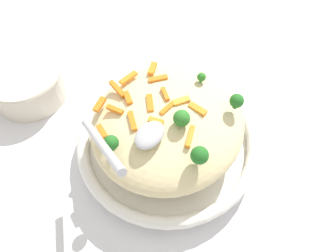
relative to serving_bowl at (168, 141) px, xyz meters
name	(u,v)px	position (x,y,z in m)	size (l,w,h in m)	color
ground_plane	(168,148)	(0.00, 0.00, -0.03)	(2.40, 2.40, 0.00)	silver
serving_bowl	(168,141)	(0.00, 0.00, 0.00)	(0.34, 0.34, 0.05)	white
pasta_mound	(168,123)	(0.00, 0.00, 0.06)	(0.28, 0.27, 0.09)	beige
carrot_piece_0	(128,98)	(-0.02, 0.07, 0.10)	(0.03, 0.01, 0.01)	orange
carrot_piece_1	(181,101)	(0.02, -0.01, 0.11)	(0.03, 0.01, 0.01)	orange
carrot_piece_2	(100,104)	(-0.06, 0.10, 0.10)	(0.03, 0.01, 0.01)	orange
carrot_piece_3	(168,109)	(0.00, 0.00, 0.11)	(0.03, 0.01, 0.01)	orange
carrot_piece_4	(158,79)	(0.05, 0.05, 0.10)	(0.03, 0.01, 0.01)	orange
carrot_piece_5	(165,94)	(0.02, 0.02, 0.11)	(0.03, 0.01, 0.01)	orange
carrot_piece_6	(198,109)	(0.03, -0.04, 0.11)	(0.03, 0.01, 0.01)	orange
carrot_piece_7	(150,103)	(-0.01, 0.03, 0.11)	(0.04, 0.01, 0.01)	orange
carrot_piece_8	(117,89)	(-0.01, 0.10, 0.10)	(0.04, 0.01, 0.01)	orange
carrot_piece_9	(190,137)	(-0.02, -0.06, 0.10)	(0.04, 0.01, 0.01)	orange
carrot_piece_10	(115,110)	(-0.05, 0.07, 0.10)	(0.03, 0.01, 0.01)	orange
carrot_piece_11	(154,120)	(-0.03, 0.00, 0.11)	(0.02, 0.01, 0.01)	orange
carrot_piece_12	(102,132)	(-0.09, 0.06, 0.10)	(0.03, 0.01, 0.01)	orange
carrot_piece_13	(128,78)	(0.02, 0.10, 0.10)	(0.04, 0.01, 0.01)	orange
carrot_piece_14	(132,121)	(-0.05, 0.03, 0.11)	(0.04, 0.01, 0.01)	orange
carrot_piece_15	(152,69)	(0.06, 0.08, 0.10)	(0.03, 0.01, 0.01)	orange
broccoli_floret_0	(111,143)	(-0.11, 0.03, 0.12)	(0.02, 0.02, 0.03)	#205B1C
broccoli_floret_1	(200,155)	(-0.05, -0.09, 0.12)	(0.03, 0.03, 0.03)	#205B1C
broccoli_floret_2	(237,101)	(0.07, -0.09, 0.12)	(0.02, 0.02, 0.03)	#205B1C
broccoli_floret_3	(201,77)	(0.09, -0.01, 0.11)	(0.02, 0.02, 0.02)	#296820
broccoli_floret_4	(182,118)	(-0.01, -0.03, 0.12)	(0.03, 0.03, 0.03)	#296820
serving_spoon	(133,138)	(-0.09, 0.00, 0.13)	(0.13, 0.14, 0.10)	#B7B7BC
companion_bowl	(26,83)	(-0.06, 0.33, 0.01)	(0.16, 0.16, 0.07)	beige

